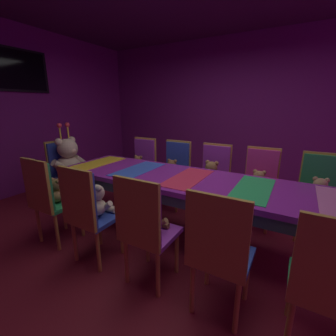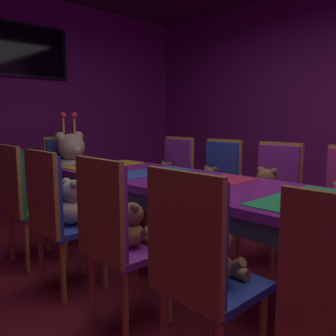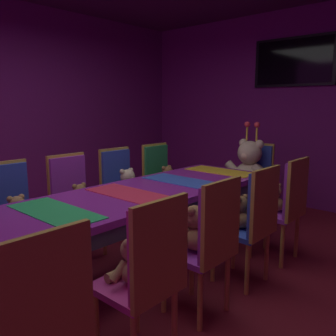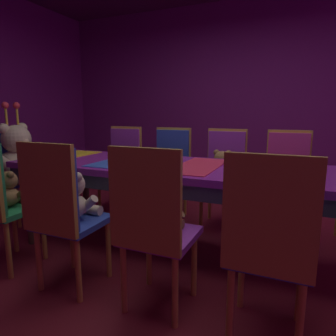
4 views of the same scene
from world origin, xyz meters
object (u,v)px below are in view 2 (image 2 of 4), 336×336
object	(u,v)px
chair_right_2	(274,188)
chair_right_3	(218,179)
chair_right_4	(174,172)
banquet_table	(211,195)
teddy_left_4	(38,193)
chair_left_1	(196,260)
teddy_right_2	(265,190)
wall_tv	(24,50)
chair_left_2	(112,228)
teddy_left_3	(74,205)
chair_left_3	(54,208)
chair_left_4	(21,193)
teddy_right_3	(209,183)
teddy_left_1	(217,257)
king_teddy_bear	(72,162)
teddy_right_4	(165,176)
teddy_left_2	(132,227)
throne_chair	(65,171)

from	to	relation	value
chair_right_2	chair_right_3	size ratio (longest dim) A/B	1.00
chair_right_2	chair_right_4	distance (m)	1.23
banquet_table	teddy_left_4	size ratio (longest dim) A/B	10.85
chair_left_1	teddy_left_4	size ratio (longest dim) A/B	3.38
teddy_right_2	wall_tv	xyz separation A→B (m)	(-0.69, 3.13, 1.45)
teddy_left_4	chair_right_2	xyz separation A→B (m)	(1.53, -1.27, 0.02)
chair_left_2	chair_right_3	xyz separation A→B (m)	(1.67, 0.58, 0.00)
teddy_left_3	chair_right_3	distance (m)	1.55
chair_left_3	teddy_left_3	size ratio (longest dim) A/B	2.90
chair_left_4	chair_right_3	size ratio (longest dim) A/B	1.00
teddy_right_3	teddy_left_3	bearing A→B (deg)	-1.70
teddy_left_1	wall_tv	size ratio (longest dim) A/B	0.24
chair_left_3	king_teddy_bear	size ratio (longest dim) A/B	1.23
teddy_left_3	wall_tv	bearing A→B (deg)	73.88
chair_left_2	teddy_right_2	xyz separation A→B (m)	(1.52, -0.02, 0.00)
teddy_left_3	teddy_left_4	distance (m)	0.63
chair_left_3	teddy_right_4	bearing A→B (deg)	20.39
teddy_left_2	teddy_left_1	bearing A→B (deg)	-89.80
teddy_right_3	teddy_right_4	bearing A→B (deg)	-90.21
chair_left_3	throne_chair	xyz separation A→B (m)	(0.86, 1.49, 0.00)
teddy_left_4	teddy_left_2	bearing A→B (deg)	-89.73
chair_left_2	teddy_right_2	world-z (taller)	chair_left_2
chair_right_2	king_teddy_bear	distance (m)	2.15
king_teddy_bear	chair_left_4	bearing A→B (deg)	-50.05
teddy_left_2	chair_right_3	bearing A→B (deg)	20.96
teddy_left_3	chair_left_3	bearing A→B (deg)	180.00
wall_tv	throne_chair	bearing A→B (deg)	-90.00
teddy_right_4	chair_left_4	bearing A→B (deg)	-1.75
banquet_table	teddy_right_3	distance (m)	0.91
chair_left_1	chair_right_4	size ratio (longest dim) A/B	1.00
teddy_right_3	wall_tv	distance (m)	3.00
chair_left_1	teddy_left_2	xyz separation A→B (m)	(0.14, 0.62, -0.02)
chair_left_1	chair_left_3	xyz separation A→B (m)	(-0.03, 1.24, 0.00)
chair_right_3	teddy_right_4	bearing A→B (deg)	-77.18
wall_tv	teddy_left_2	bearing A→B (deg)	-102.58
chair_left_3	chair_right_3	world-z (taller)	same
throne_chair	chair_left_2	bearing A→B (deg)	-21.49
chair_left_2	throne_chair	world-z (taller)	same
banquet_table	chair_right_2	size ratio (longest dim) A/B	3.21
chair_right_3	chair_right_4	size ratio (longest dim) A/B	1.00
chair_left_1	chair_left_4	bearing A→B (deg)	90.27
banquet_table	teddy_left_1	xyz separation A→B (m)	(-0.69, -0.61, -0.08)
teddy_right_4	chair_left_1	bearing A→B (deg)	50.04
teddy_right_2	chair_right_2	bearing A→B (deg)	180.00
banquet_table	teddy_left_1	bearing A→B (deg)	-138.44
teddy_left_4	teddy_left_1	bearing A→B (deg)	-89.75
chair_right_2	throne_chair	distance (m)	2.30
chair_left_1	wall_tv	world-z (taller)	wall_tv
chair_right_4	throne_chair	bearing A→B (deg)	-47.68
teddy_right_4	king_teddy_bear	world-z (taller)	king_teddy_bear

